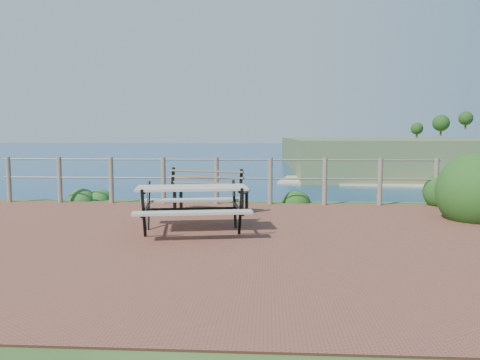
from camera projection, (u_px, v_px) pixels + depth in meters
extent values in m
cube|color=brown|center=(191.00, 239.00, 6.73)|extent=(10.00, 7.00, 0.12)
plane|color=navy|center=(266.00, 139.00, 205.45)|extent=(1200.00, 1200.00, 0.00)
cylinder|color=#6B5B4C|center=(9.00, 179.00, 10.29)|extent=(0.10, 0.10, 1.00)
cylinder|color=#6B5B4C|center=(60.00, 180.00, 10.22)|extent=(0.10, 0.10, 1.00)
cylinder|color=#6B5B4C|center=(111.00, 180.00, 10.15)|extent=(0.10, 0.10, 1.00)
cylinder|color=#6B5B4C|center=(164.00, 180.00, 10.08)|extent=(0.10, 0.10, 1.00)
cylinder|color=#6B5B4C|center=(217.00, 181.00, 10.01)|extent=(0.10, 0.10, 1.00)
cylinder|color=#6B5B4C|center=(270.00, 181.00, 9.94)|extent=(0.10, 0.10, 1.00)
cylinder|color=#6B5B4C|center=(325.00, 181.00, 9.87)|extent=(0.10, 0.10, 1.00)
cylinder|color=#6B5B4C|center=(380.00, 182.00, 9.80)|extent=(0.10, 0.10, 1.00)
cylinder|color=#6B5B4C|center=(436.00, 182.00, 9.73)|extent=(0.10, 0.10, 1.00)
cylinder|color=slate|center=(216.00, 160.00, 9.97)|extent=(9.40, 0.04, 0.04)
cylinder|color=slate|center=(216.00, 178.00, 10.00)|extent=(9.40, 0.04, 0.04)
cube|color=#A29D91|center=(192.00, 188.00, 7.06)|extent=(1.74, 0.96, 0.04)
cube|color=#A29D91|center=(192.00, 206.00, 7.09)|extent=(1.67, 0.52, 0.04)
cube|color=#A29D91|center=(192.00, 206.00, 7.09)|extent=(1.67, 0.52, 0.04)
cylinder|color=black|center=(192.00, 209.00, 7.09)|extent=(1.41, 0.29, 0.04)
cube|color=brown|center=(210.00, 190.00, 9.07)|extent=(1.56, 0.75, 0.03)
cube|color=brown|center=(210.00, 176.00, 9.04)|extent=(1.49, 0.50, 0.34)
cube|color=black|center=(210.00, 200.00, 9.09)|extent=(0.06, 0.07, 0.41)
cube|color=black|center=(210.00, 200.00, 9.09)|extent=(0.06, 0.07, 0.41)
cube|color=black|center=(210.00, 200.00, 9.09)|extent=(0.06, 0.07, 0.41)
cube|color=black|center=(210.00, 200.00, 9.09)|extent=(0.06, 0.07, 0.41)
ellipsoid|color=#1E4816|center=(454.00, 205.00, 9.97)|extent=(1.01, 1.01, 1.44)
ellipsoid|color=#1F4B1C|center=(92.00, 200.00, 10.86)|extent=(0.71, 0.71, 0.43)
ellipsoid|color=#1E4816|center=(302.00, 203.00, 10.35)|extent=(0.73, 0.73, 0.45)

